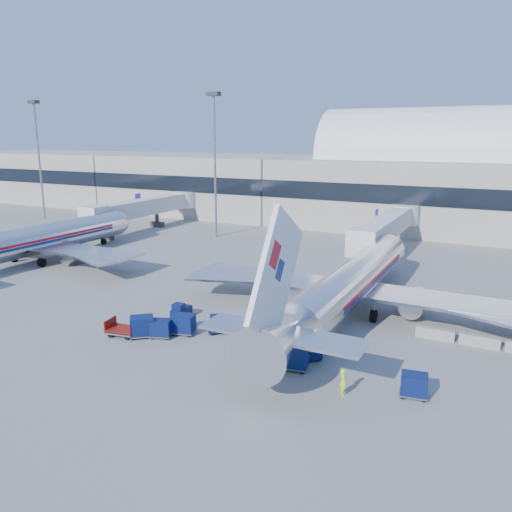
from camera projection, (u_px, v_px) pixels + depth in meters
The scene contains 20 objects.
ground at pixel (230, 312), 46.69m from camera, with size 260.00×260.00×0.00m, color gray.
terminal at pixel (311, 180), 99.37m from camera, with size 170.00×28.15×21.00m.
airliner_main at pixel (349, 283), 45.45m from camera, with size 32.00×37.26×12.07m.
airliner_mid at pixel (32, 241), 64.12m from camera, with size 32.00×37.26×12.07m.
jetbridge_near at pixel (389, 226), 69.03m from camera, with size 4.40×27.50×6.25m.
jetbridge_mid at pixel (149, 207), 87.70m from camera, with size 4.40×27.50×6.25m.
mast_far_west at pixel (37, 143), 95.84m from camera, with size 2.00×1.20×22.60m.
mast_west at pixel (215, 144), 78.06m from camera, with size 2.00×1.20×22.60m.
barrier_near at pixel (435, 334), 40.31m from camera, with size 3.00×0.55×0.90m, color #9E9E96.
barrier_mid at pixel (479, 341), 38.84m from camera, with size 3.00×0.55×0.90m, color #9E9E96.
tug_lead at pixel (221, 325), 41.55m from camera, with size 2.58×2.31×1.52m.
tug_right at pixel (310, 347), 37.16m from camera, with size 2.33×2.45×1.47m.
tug_left at pixel (181, 311), 45.04m from camera, with size 1.30×2.29×1.43m.
cart_train_a at pixel (183, 324), 41.21m from camera, with size 2.17×1.85×1.65m.
cart_train_b at pixel (161, 328), 40.54m from camera, with size 2.03×1.81×1.48m.
cart_train_c at pixel (142, 326), 40.61m from camera, with size 2.46×2.40×1.73m.
cart_solo_near at pixel (295, 356), 35.01m from camera, with size 2.18×1.78×1.74m.
cart_solo_far at pixel (414, 385), 31.26m from camera, with size 1.90×1.56×1.51m.
cart_open_red at pixel (124, 330), 40.91m from camera, with size 2.73×2.12×0.67m.
ramp_worker at pixel (343, 382), 31.42m from camera, with size 0.66×0.43×1.80m, color #97E918.
Camera 1 is at (22.34, -38.18, 15.98)m, focal length 35.00 mm.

